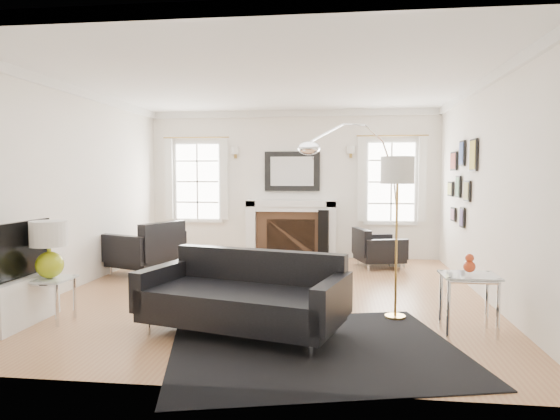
# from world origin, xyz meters

# --- Properties ---
(floor) EXTENTS (6.00, 6.00, 0.00)m
(floor) POSITION_xyz_m (0.00, 0.00, 0.00)
(floor) COLOR #AC7148
(floor) RESTS_ON ground
(back_wall) EXTENTS (5.50, 0.04, 2.80)m
(back_wall) POSITION_xyz_m (0.00, 3.00, 1.40)
(back_wall) COLOR white
(back_wall) RESTS_ON floor
(front_wall) EXTENTS (5.50, 0.04, 2.80)m
(front_wall) POSITION_xyz_m (0.00, -3.00, 1.40)
(front_wall) COLOR white
(front_wall) RESTS_ON floor
(left_wall) EXTENTS (0.04, 6.00, 2.80)m
(left_wall) POSITION_xyz_m (-2.75, 0.00, 1.40)
(left_wall) COLOR white
(left_wall) RESTS_ON floor
(right_wall) EXTENTS (0.04, 6.00, 2.80)m
(right_wall) POSITION_xyz_m (2.75, 0.00, 1.40)
(right_wall) COLOR white
(right_wall) RESTS_ON floor
(ceiling) EXTENTS (5.50, 6.00, 0.02)m
(ceiling) POSITION_xyz_m (0.00, 0.00, 2.80)
(ceiling) COLOR white
(ceiling) RESTS_ON back_wall
(crown_molding) EXTENTS (5.50, 6.00, 0.12)m
(crown_molding) POSITION_xyz_m (0.00, 0.00, 2.74)
(crown_molding) COLOR white
(crown_molding) RESTS_ON back_wall
(fireplace) EXTENTS (1.70, 0.69, 1.11)m
(fireplace) POSITION_xyz_m (0.00, 2.79, 0.54)
(fireplace) COLOR white
(fireplace) RESTS_ON floor
(mantel_mirror) EXTENTS (1.05, 0.07, 0.75)m
(mantel_mirror) POSITION_xyz_m (0.00, 2.95, 1.65)
(mantel_mirror) COLOR black
(mantel_mirror) RESTS_ON back_wall
(window_left) EXTENTS (1.24, 0.15, 1.62)m
(window_left) POSITION_xyz_m (-1.85, 2.95, 1.46)
(window_left) COLOR white
(window_left) RESTS_ON back_wall
(window_right) EXTENTS (1.24, 0.15, 1.62)m
(window_right) POSITION_xyz_m (1.85, 2.95, 1.46)
(window_right) COLOR white
(window_right) RESTS_ON back_wall
(gallery_wall) EXTENTS (0.04, 1.73, 1.29)m
(gallery_wall) POSITION_xyz_m (2.72, 1.30, 1.53)
(gallery_wall) COLOR black
(gallery_wall) RESTS_ON right_wall
(tv_unit) EXTENTS (0.35, 1.00, 1.09)m
(tv_unit) POSITION_xyz_m (-2.44, -1.70, 0.33)
(tv_unit) COLOR white
(tv_unit) RESTS_ON floor
(area_rug) EXTENTS (3.02, 2.71, 0.01)m
(area_rug) POSITION_xyz_m (0.71, -2.08, 0.01)
(area_rug) COLOR black
(area_rug) RESTS_ON floor
(sofa) EXTENTS (2.18, 1.42, 0.66)m
(sofa) POSITION_xyz_m (-0.02, -1.67, 0.36)
(sofa) COLOR black
(sofa) RESTS_ON floor
(armchair_left) EXTENTS (1.24, 1.30, 0.70)m
(armchair_left) POSITION_xyz_m (-2.13, 1.05, 0.39)
(armchair_left) COLOR black
(armchair_left) RESTS_ON floor
(armchair_right) EXTENTS (0.92, 0.98, 0.55)m
(armchair_right) POSITION_xyz_m (1.53, 2.08, 0.31)
(armchair_right) COLOR black
(armchair_right) RESTS_ON floor
(coffee_table) EXTENTS (0.84, 0.84, 0.37)m
(coffee_table) POSITION_xyz_m (-0.76, 0.58, 0.34)
(coffee_table) COLOR silver
(coffee_table) RESTS_ON floor
(side_table_left) EXTENTS (0.43, 0.43, 0.47)m
(side_table_left) POSITION_xyz_m (-2.16, -1.56, 0.37)
(side_table_left) COLOR silver
(side_table_left) RESTS_ON floor
(nesting_table) EXTENTS (0.54, 0.45, 0.59)m
(nesting_table) POSITION_xyz_m (2.20, -1.42, 0.47)
(nesting_table) COLOR silver
(nesting_table) RESTS_ON floor
(gourd_lamp) EXTENTS (0.39, 0.39, 0.62)m
(gourd_lamp) POSITION_xyz_m (-2.16, -1.56, 0.83)
(gourd_lamp) COLOR #A9BA17
(gourd_lamp) RESTS_ON side_table_left
(orange_vase) EXTENTS (0.12, 0.12, 0.19)m
(orange_vase) POSITION_xyz_m (2.20, -1.42, 0.70)
(orange_vase) COLOR #C53D19
(orange_vase) RESTS_ON nesting_table
(arc_floor_lamp) EXTENTS (1.77, 1.64, 2.51)m
(arc_floor_lamp) POSITION_xyz_m (1.17, 1.75, 1.36)
(arc_floor_lamp) COLOR silver
(arc_floor_lamp) RESTS_ON floor
(stick_floor_lamp) EXTENTS (0.36, 0.36, 1.78)m
(stick_floor_lamp) POSITION_xyz_m (1.53, -0.99, 1.54)
(stick_floor_lamp) COLOR #A57E39
(stick_floor_lamp) RESTS_ON floor
(speaker_tower) EXTENTS (0.22, 0.22, 0.94)m
(speaker_tower) POSITION_xyz_m (0.62, 2.65, 0.47)
(speaker_tower) COLOR black
(speaker_tower) RESTS_ON floor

